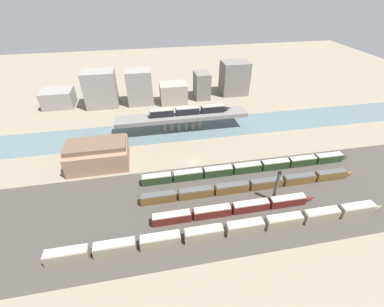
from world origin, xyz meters
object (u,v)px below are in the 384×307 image
at_px(train_yard_near, 229,230).
at_px(warehouse_building, 98,154).
at_px(train_on_bridge, 190,111).
at_px(train_yard_outer, 250,168).
at_px(signal_tower, 276,187).
at_px(train_yard_mid, 236,208).
at_px(train_yard_far, 253,185).

relative_size(train_yard_near, warehouse_building, 4.39).
height_order(train_on_bridge, train_yard_outer, train_on_bridge).
relative_size(train_on_bridge, signal_tower, 3.11).
bearing_deg(train_yard_outer, train_yard_near, -122.64).
bearing_deg(train_on_bridge, train_yard_near, -90.22).
height_order(train_yard_near, train_yard_mid, train_yard_near).
bearing_deg(train_yard_outer, train_on_bridge, 114.78).
xyz_separation_m(train_on_bridge, train_yard_far, (14.28, -46.86, -8.37)).
xyz_separation_m(train_on_bridge, signal_tower, (19.14, -53.56, -3.93)).
relative_size(train_yard_near, signal_tower, 8.09).
relative_size(train_yard_near, train_yard_far, 1.27).
bearing_deg(train_yard_far, train_on_bridge, 106.95).
height_order(train_yard_mid, signal_tower, signal_tower).
relative_size(train_on_bridge, train_yard_far, 0.49).
xyz_separation_m(train_on_bridge, train_yard_mid, (4.70, -56.30, -8.39)).
relative_size(train_yard_far, train_yard_outer, 0.95).
distance_m(train_yard_near, train_yard_mid, 9.30).
xyz_separation_m(train_yard_mid, signal_tower, (14.44, 2.74, 4.46)).
xyz_separation_m(train_yard_mid, train_yard_far, (9.58, 9.45, 0.02)).
distance_m(train_yard_near, warehouse_building, 59.72).
distance_m(train_on_bridge, train_yard_far, 49.69).
height_order(train_yard_far, warehouse_building, warehouse_building).
relative_size(train_yard_far, warehouse_building, 3.45).
distance_m(train_yard_near, signal_tower, 22.49).
bearing_deg(signal_tower, train_on_bridge, 109.66).
distance_m(train_yard_far, warehouse_building, 61.47).
bearing_deg(train_yard_near, train_yard_mid, 57.85).
height_order(train_yard_mid, train_yard_outer, train_yard_outer).
relative_size(warehouse_building, signal_tower, 1.85).
xyz_separation_m(train_yard_near, train_yard_far, (14.53, 17.32, -0.30)).
xyz_separation_m(train_yard_near, warehouse_building, (-41.14, 43.21, 2.75)).
height_order(train_yard_mid, warehouse_building, warehouse_building).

